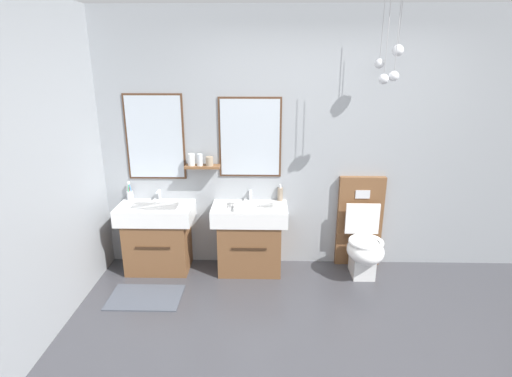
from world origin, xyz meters
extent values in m
cube|color=#3D3D42|center=(0.00, 0.00, -0.05)|extent=(5.97, 4.77, 0.10)
cube|color=#999EA3|center=(0.00, 1.72, 1.33)|extent=(4.77, 0.12, 2.66)
cube|color=#4C301E|center=(-1.69, 1.66, 1.40)|extent=(0.60, 0.02, 0.88)
cube|color=silver|center=(-1.69, 1.65, 1.40)|extent=(0.56, 0.01, 0.84)
cube|color=#4C301E|center=(-0.71, 1.66, 1.40)|extent=(0.64, 0.02, 0.82)
cube|color=silver|center=(-0.71, 1.65, 1.40)|extent=(0.60, 0.01, 0.78)
cube|color=brown|center=(-1.20, 1.58, 1.11)|extent=(0.36, 0.14, 0.02)
cylinder|color=white|center=(-1.31, 1.58, 1.19)|extent=(0.07, 0.07, 0.12)
cylinder|color=silver|center=(-1.23, 1.57, 1.19)|extent=(0.06, 0.06, 0.12)
cylinder|color=gray|center=(-1.13, 1.57, 1.17)|extent=(0.08, 0.08, 0.09)
cylinder|color=gray|center=(0.48, 1.45, 2.42)|extent=(0.01, 0.01, 0.49)
sphere|color=silver|center=(0.48, 1.45, 2.13)|extent=(0.09, 0.09, 0.09)
cylinder|color=gray|center=(0.54, 1.19, 2.37)|extent=(0.01, 0.01, 0.59)
sphere|color=silver|center=(0.54, 1.19, 2.03)|extent=(0.09, 0.09, 0.09)
cylinder|color=gray|center=(0.46, 1.19, 2.36)|extent=(0.01, 0.01, 0.61)
sphere|color=silver|center=(0.46, 1.19, 2.00)|extent=(0.09, 0.09, 0.09)
cylinder|color=gray|center=(0.61, 1.39, 2.48)|extent=(0.01, 0.01, 0.37)
sphere|color=silver|center=(0.61, 1.39, 2.24)|extent=(0.10, 0.10, 0.10)
cube|color=#474C56|center=(-1.69, 0.89, 0.01)|extent=(0.68, 0.44, 0.01)
cube|color=brown|center=(-1.69, 1.47, 0.28)|extent=(0.65, 0.43, 0.56)
cube|color=#342214|center=(-1.69, 1.25, 0.35)|extent=(0.36, 0.01, 0.02)
cube|color=white|center=(-1.69, 1.47, 0.65)|extent=(0.77, 0.46, 0.17)
cube|color=silver|center=(-1.69, 1.44, 0.72)|extent=(0.48, 0.25, 0.03)
cylinder|color=silver|center=(-1.69, 1.65, 0.79)|extent=(0.03, 0.03, 0.11)
cylinder|color=silver|center=(-1.69, 1.60, 0.83)|extent=(0.02, 0.11, 0.02)
cube|color=brown|center=(-0.71, 1.47, 0.28)|extent=(0.65, 0.43, 0.56)
cube|color=#342214|center=(-0.71, 1.25, 0.35)|extent=(0.36, 0.01, 0.02)
cube|color=white|center=(-0.71, 1.47, 0.65)|extent=(0.77, 0.46, 0.17)
cube|color=silver|center=(-0.71, 1.44, 0.72)|extent=(0.48, 0.25, 0.03)
cylinder|color=silver|center=(-0.71, 1.65, 0.79)|extent=(0.03, 0.03, 0.11)
cylinder|color=silver|center=(-0.71, 1.60, 0.83)|extent=(0.02, 0.11, 0.02)
cube|color=brown|center=(0.46, 1.65, 0.50)|extent=(0.48, 0.10, 1.00)
cube|color=silver|center=(0.46, 1.59, 0.82)|extent=(0.15, 0.01, 0.09)
cube|color=white|center=(0.46, 1.38, 0.17)|extent=(0.22, 0.30, 0.34)
ellipsoid|color=white|center=(0.46, 1.30, 0.32)|extent=(0.37, 0.46, 0.24)
torus|color=white|center=(0.46, 1.30, 0.42)|extent=(0.35, 0.35, 0.04)
cube|color=white|center=(0.46, 1.52, 0.57)|extent=(0.35, 0.03, 0.33)
cylinder|color=silver|center=(-2.00, 1.62, 0.78)|extent=(0.07, 0.07, 0.09)
cylinder|color=#2D84DB|center=(-1.98, 1.62, 0.84)|extent=(0.03, 0.02, 0.17)
cube|color=white|center=(-1.99, 1.61, 0.92)|extent=(0.02, 0.02, 0.03)
cylinder|color=#DB3847|center=(-2.00, 1.64, 0.83)|extent=(0.01, 0.03, 0.16)
cube|color=white|center=(-2.00, 1.62, 0.92)|extent=(0.01, 0.02, 0.03)
cylinder|color=#33B266|center=(-2.00, 1.61, 0.84)|extent=(0.03, 0.02, 0.17)
cube|color=white|center=(-1.99, 1.60, 0.92)|extent=(0.02, 0.02, 0.03)
cylinder|color=gray|center=(-0.40, 1.63, 0.80)|extent=(0.06, 0.06, 0.14)
cylinder|color=silver|center=(-0.40, 1.63, 0.89)|extent=(0.02, 0.02, 0.04)
cube|color=white|center=(-0.75, 1.34, 0.75)|extent=(0.22, 0.16, 0.04)
camera|label=1|loc=(-0.56, -2.42, 2.17)|focal=28.38mm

